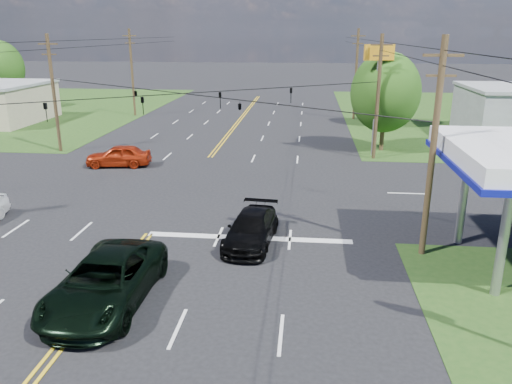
# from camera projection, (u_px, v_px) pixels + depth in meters

# --- Properties ---
(ground) EXTENTS (280.00, 280.00, 0.00)m
(ground) POSITION_uv_depth(u_px,v_px,m) (187.00, 187.00, 32.38)
(ground) COLOR black
(ground) RESTS_ON ground
(stop_bar) EXTENTS (10.00, 0.50, 0.02)m
(stop_bar) POSITION_uv_depth(u_px,v_px,m) (249.00, 238.00, 24.32)
(stop_bar) COLOR silver
(stop_bar) RESTS_ON ground
(pole_se) EXTENTS (1.60, 0.28, 9.50)m
(pole_se) POSITION_uv_depth(u_px,v_px,m) (433.00, 148.00, 21.10)
(pole_se) COLOR #3C2919
(pole_se) RESTS_ON ground
(pole_nw) EXTENTS (1.60, 0.28, 9.50)m
(pole_nw) POSITION_uv_depth(u_px,v_px,m) (54.00, 92.00, 40.67)
(pole_nw) COLOR #3C2919
(pole_nw) RESTS_ON ground
(pole_ne) EXTENTS (1.60, 0.28, 9.50)m
(pole_ne) POSITION_uv_depth(u_px,v_px,m) (378.00, 96.00, 38.15)
(pole_ne) COLOR #3C2919
(pole_ne) RESTS_ON ground
(pole_left_far) EXTENTS (1.60, 0.28, 10.00)m
(pole_left_far) POSITION_uv_depth(u_px,v_px,m) (132.00, 72.00, 58.59)
(pole_left_far) COLOR #3C2919
(pole_left_far) RESTS_ON ground
(pole_right_far) EXTENTS (1.60, 0.28, 10.00)m
(pole_right_far) POSITION_uv_depth(u_px,v_px,m) (356.00, 73.00, 56.07)
(pole_right_far) COLOR #3C2919
(pole_right_far) RESTS_ON ground
(span_wire_signals) EXTENTS (26.00, 18.00, 1.13)m
(span_wire_signals) POSITION_uv_depth(u_px,v_px,m) (183.00, 94.00, 30.55)
(span_wire_signals) COLOR black
(span_wire_signals) RESTS_ON ground
(power_lines) EXTENTS (26.04, 100.00, 0.64)m
(power_lines) POSITION_uv_depth(u_px,v_px,m) (172.00, 51.00, 27.86)
(power_lines) COLOR black
(power_lines) RESTS_ON ground
(tree_right_a) EXTENTS (5.70, 5.70, 8.18)m
(tree_right_a) POSITION_uv_depth(u_px,v_px,m) (385.00, 92.00, 40.91)
(tree_right_a) COLOR #3C2919
(tree_right_a) RESTS_ON ground
(tree_right_b) EXTENTS (4.94, 4.94, 7.09)m
(tree_right_b) POSITION_uv_depth(u_px,v_px,m) (393.00, 86.00, 52.23)
(tree_right_b) COLOR #3C2919
(tree_right_b) RESTS_ON ground
(pickup_dkgreen) EXTENTS (3.16, 6.60, 1.82)m
(pickup_dkgreen) POSITION_uv_depth(u_px,v_px,m) (106.00, 281.00, 18.21)
(pickup_dkgreen) COLOR black
(pickup_dkgreen) RESTS_ON ground
(suv_black) EXTENTS (2.54, 5.24, 1.47)m
(suv_black) POSITION_uv_depth(u_px,v_px,m) (251.00, 229.00, 23.51)
(suv_black) COLOR black
(suv_black) RESTS_ON ground
(sedan_red) EXTENTS (4.95, 2.53, 1.61)m
(sedan_red) POSITION_uv_depth(u_px,v_px,m) (118.00, 156.00, 37.16)
(sedan_red) COLOR #9C230B
(sedan_red) RESTS_ON ground
(polesign_ne) EXTENTS (2.38, 0.86, 8.71)m
(polesign_ne) POSITION_uv_depth(u_px,v_px,m) (378.00, 69.00, 38.49)
(polesign_ne) COLOR #A5A5AA
(polesign_ne) RESTS_ON ground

